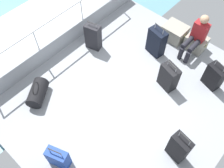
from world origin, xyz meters
TOP-DOWN VIEW (x-y plane):
  - ground_plane at (0.00, 0.00)m, footprint 4.40×5.20m
  - gunwale_port at (-2.17, 0.00)m, footprint 0.06×5.20m
  - railing_port at (-2.17, 0.00)m, footprint 0.04×4.20m
  - sea_wake at (-3.60, 0.00)m, footprint 12.00×12.00m
  - cargo_crate_0 at (-0.30, 2.14)m, footprint 0.61×0.49m
  - cargo_crate_1 at (0.31, 2.18)m, footprint 0.53×0.39m
  - passenger_seated at (0.31, 2.01)m, footprint 0.34×0.66m
  - suitcase_0 at (1.50, -0.46)m, footprint 0.39×0.26m
  - suitcase_1 at (1.17, 1.44)m, footprint 0.44×0.33m
  - suitcase_2 at (0.45, 0.75)m, footprint 0.46×0.35m
  - suitcase_3 at (-0.01, -2.04)m, footprint 0.44×0.31m
  - suitcase_4 at (-1.61, 0.49)m, footprint 0.41×0.30m
  - suitcase_5 at (-0.36, 1.39)m, footprint 0.47×0.32m
  - duffel_bag at (-1.45, -1.39)m, footprint 0.62×0.70m

SIDE VIEW (x-z plane):
  - sea_wake at x=-3.60m, z-range -0.35..-0.33m
  - ground_plane at x=0.00m, z-range -0.06..0.00m
  - duffel_bag at x=-1.45m, z-range -0.07..0.42m
  - cargo_crate_1 at x=0.31m, z-range 0.00..0.36m
  - cargo_crate_0 at x=-0.30m, z-range 0.00..0.37m
  - gunwale_port at x=-2.17m, z-range 0.00..0.45m
  - suitcase_3 at x=-0.01m, z-range -0.06..0.56m
  - suitcase_1 at x=1.17m, z-range -0.07..0.67m
  - suitcase_2 at x=0.45m, z-range -0.06..0.69m
  - suitcase_0 at x=1.50m, z-range -0.08..0.77m
  - suitcase_4 at x=-1.61m, z-range -0.05..0.75m
  - suitcase_5 at x=-0.36m, z-range -0.07..0.78m
  - passenger_seated at x=0.31m, z-range 0.02..1.07m
  - railing_port at x=-2.17m, z-range 0.27..1.29m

